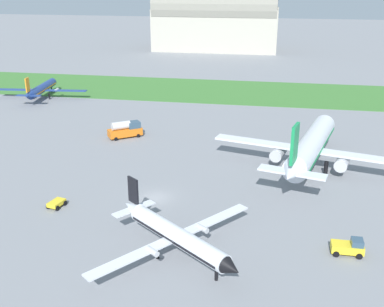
# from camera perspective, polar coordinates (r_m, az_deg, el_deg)

# --- Properties ---
(ground_plane) EXTENTS (600.00, 600.00, 0.00)m
(ground_plane) POSITION_cam_1_polar(r_m,az_deg,el_deg) (68.20, -4.36, -5.33)
(ground_plane) COLOR gray
(grass_taxiway_strip) EXTENTS (360.00, 28.00, 0.08)m
(grass_taxiway_strip) POSITION_cam_1_polar(r_m,az_deg,el_deg) (130.69, 2.94, 7.57)
(grass_taxiway_strip) COLOR #3D7533
(grass_taxiway_strip) RESTS_ON ground_plane
(airplane_taxiing_turboprop) EXTENTS (23.44, 20.10, 7.02)m
(airplane_taxiing_turboprop) POSITION_cam_1_polar(r_m,az_deg,el_deg) (127.83, -17.71, 7.47)
(airplane_taxiing_turboprop) COLOR navy
(airplane_taxiing_turboprop) RESTS_ON ground_plane
(airplane_foreground_turboprop) EXTENTS (16.89, 18.98, 6.88)m
(airplane_foreground_turboprop) POSITION_cam_1_polar(r_m,az_deg,el_deg) (54.04, -2.05, -9.75)
(airplane_foreground_turboprop) COLOR silver
(airplane_foreground_turboprop) RESTS_ON ground_plane
(airplane_midfield_jet) EXTENTS (31.67, 31.30, 11.37)m
(airplane_midfield_jet) POSITION_cam_1_polar(r_m,az_deg,el_deg) (78.15, 14.11, 0.82)
(airplane_midfield_jet) COLOR silver
(airplane_midfield_jet) RESTS_ON ground_plane
(fuel_truck_near_gate) EXTENTS (6.67, 5.76, 3.29)m
(fuel_truck_near_gate) POSITION_cam_1_polar(r_m,az_deg,el_deg) (93.23, -8.04, 2.89)
(fuel_truck_near_gate) COLOR orange
(fuel_truck_near_gate) RESTS_ON ground_plane
(baggage_cart_midfield) EXTENTS (2.25, 2.72, 0.90)m
(baggage_cart_midfield) POSITION_cam_1_polar(r_m,az_deg,el_deg) (67.75, -16.03, -5.79)
(baggage_cart_midfield) COLOR yellow
(baggage_cart_midfield) RESTS_ON ground_plane
(pushback_tug_by_runway) EXTENTS (3.60, 2.06, 1.95)m
(pushback_tug_by_runway) POSITION_cam_1_polar(r_m,az_deg,el_deg) (57.70, 18.41, -10.64)
(pushback_tug_by_runway) COLOR yellow
(pushback_tug_by_runway) RESTS_ON ground_plane
(hangar_distant) EXTENTS (50.68, 25.74, 32.05)m
(hangar_distant) POSITION_cam_1_polar(r_m,az_deg,el_deg) (204.08, 2.98, 16.64)
(hangar_distant) COLOR #B2AD9E
(hangar_distant) RESTS_ON ground_plane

